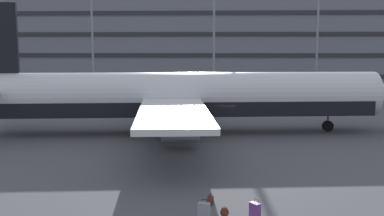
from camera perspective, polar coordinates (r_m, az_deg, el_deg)
ground_plane at (r=37.62m, az=3.33°, el=-3.20°), size 600.00×600.00×0.00m
terminal_structure at (r=90.98m, az=2.79°, el=8.95°), size 128.22×19.74×18.24m
airliner at (r=37.54m, az=-1.64°, el=1.37°), size 37.70×30.51×10.43m
light_mast_center_right at (r=76.75m, az=15.33°, el=11.93°), size 1.80×0.50×22.86m
suitcase_silver at (r=19.53m, az=7.76°, el=-12.47°), size 0.47×0.54×0.89m
suitcase_laid_flat at (r=19.32m, az=1.48°, el=-12.60°), size 0.54×0.40×0.88m
backpack_large at (r=21.11m, az=2.21°, el=-11.28°), size 0.38×0.42×0.55m
backpack_orange at (r=19.79m, az=4.04°, el=-12.74°), size 0.38×0.27×0.46m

